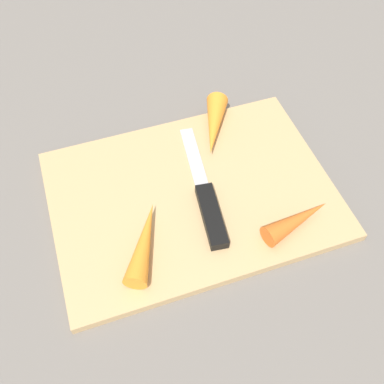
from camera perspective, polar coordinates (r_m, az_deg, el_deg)
The scene contains 6 objects.
ground_plane at distance 0.59m, azimuth 0.00°, elevation -0.69°, with size 1.40×1.40×0.00m, color slate.
cutting_board at distance 0.58m, azimuth 0.00°, elevation -0.35°, with size 0.36×0.26×0.01m, color tan.
knife at distance 0.56m, azimuth 2.18°, elevation -1.95°, with size 0.04×0.20×0.01m.
carrot_medium at distance 0.63m, azimuth 2.84°, elevation 8.51°, with size 0.03×0.03×0.10m, color orange.
carrot_shortest at distance 0.55m, azimuth 13.32°, elevation -3.49°, with size 0.03×0.03×0.09m, color orange.
carrot_longest at distance 0.52m, azimuth -6.12°, elevation -6.35°, with size 0.03×0.03×0.11m, color orange.
Camera 1 is at (0.11, 0.32, 0.48)m, focal length 41.68 mm.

